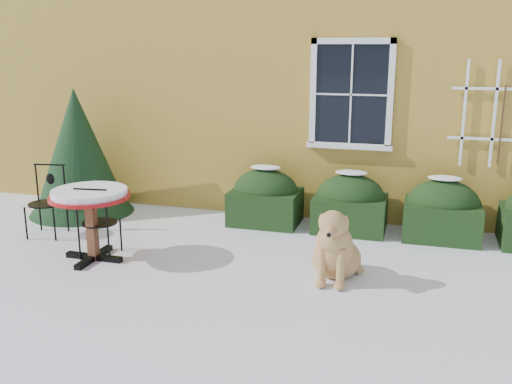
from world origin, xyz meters
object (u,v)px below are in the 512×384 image
(bistro_table, at_px, (90,201))
(patio_chair_far, at_px, (47,201))
(evergreen_shrub, at_px, (79,164))
(dog, at_px, (335,250))
(patio_chair_near, at_px, (98,221))

(bistro_table, distance_m, patio_chair_far, 1.41)
(bistro_table, height_order, patio_chair_far, patio_chair_far)
(evergreen_shrub, xyz_separation_m, bistro_table, (1.36, -1.86, -0.04))
(dog, bearing_deg, patio_chair_far, 174.70)
(bistro_table, bearing_deg, patio_chair_near, 83.73)
(patio_chair_near, height_order, dog, patio_chair_near)
(evergreen_shrub, bearing_deg, bistro_table, -53.77)
(patio_chair_far, bearing_deg, evergreen_shrub, 89.21)
(patio_chair_near, distance_m, dog, 3.06)
(evergreen_shrub, xyz_separation_m, patio_chair_near, (1.38, -1.74, -0.34))
(evergreen_shrub, bearing_deg, patio_chair_near, -51.59)
(bistro_table, relative_size, patio_chair_far, 0.99)
(bistro_table, xyz_separation_m, dog, (3.07, 0.22, -0.41))
(patio_chair_far, relative_size, dog, 0.99)
(evergreen_shrub, xyz_separation_m, patio_chair_far, (0.18, -1.14, -0.31))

